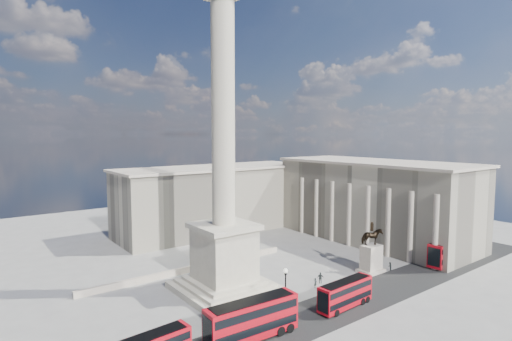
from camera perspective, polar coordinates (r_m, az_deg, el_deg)
The scene contains 17 objects.
ground at distance 62.64m, azimuth -1.93°, elevation -18.10°, with size 180.00×180.00×0.00m, color gray.
asphalt_road at distance 58.65m, azimuth 8.36°, elevation -19.84°, with size 120.00×9.00×0.01m, color #242424.
nelsons_column at distance 62.81m, azimuth -4.62°, elevation -5.70°, with size 14.00×14.00×49.85m.
balustrade_wall at distance 75.21m, azimuth -9.20°, elevation -13.66°, with size 40.00×0.60×1.10m, color #BBAD9B.
building_east at distance 97.97m, azimuth 16.52°, elevation -4.10°, with size 19.00×46.00×18.60m.
building_northeast at distance 103.29m, azimuth -5.71°, elevation -4.00°, with size 51.00×17.00×16.60m.
red_bus_b at distance 51.32m, azimuth -0.49°, elevation -20.44°, with size 12.21×3.45×4.90m.
red_bus_c at distance 61.05m, azimuth 12.69°, elevation -16.77°, with size 9.80×2.68×3.94m.
red_bus_d at distance 86.08m, azimuth 25.72°, elevation -10.34°, with size 11.83×3.57×4.73m.
victorian_lamp at distance 55.41m, azimuth 4.24°, elevation -16.65°, with size 0.61×0.61×7.08m.
equestrian_statue at distance 76.14m, azimuth 16.14°, elevation -11.44°, with size 4.47×3.36×9.19m.
bare_tree_near at distance 83.99m, azimuth 24.96°, elevation -7.83°, with size 1.90×1.90×8.31m.
bare_tree_mid at distance 87.82m, azimuth 18.57°, elevation -7.80°, with size 1.82×1.82×6.90m.
bare_tree_far at distance 99.19m, azimuth 14.07°, elevation -6.39°, with size 1.59×1.59×6.50m.
pedestrian_walking at distance 67.82m, azimuth 8.50°, elevation -15.58°, with size 0.57×0.37×1.56m, color black.
pedestrian_standing at distance 78.58m, azimuth 18.58°, elevation -12.86°, with size 0.76×0.59×1.56m, color black.
pedestrian_crossing at distance 69.55m, azimuth 9.19°, elevation -14.90°, with size 1.12×0.47×1.91m, color black.
Camera 1 is at (-33.16, -47.01, 24.77)m, focal length 28.00 mm.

